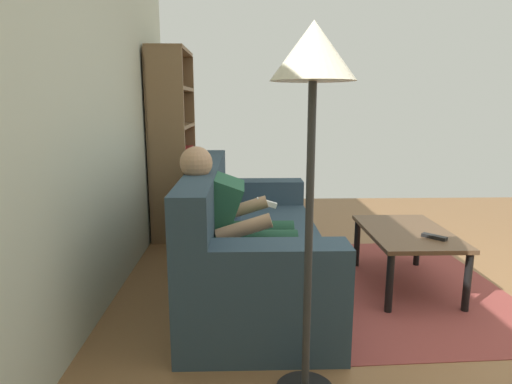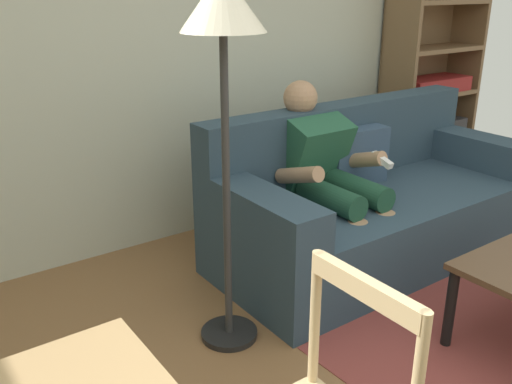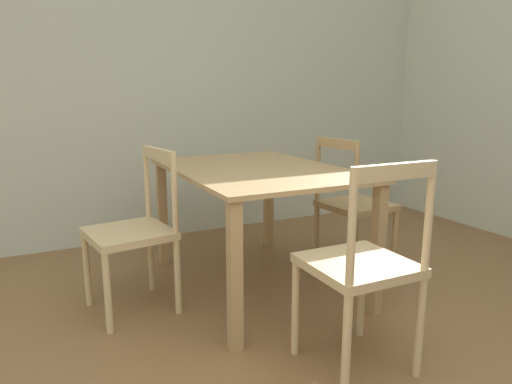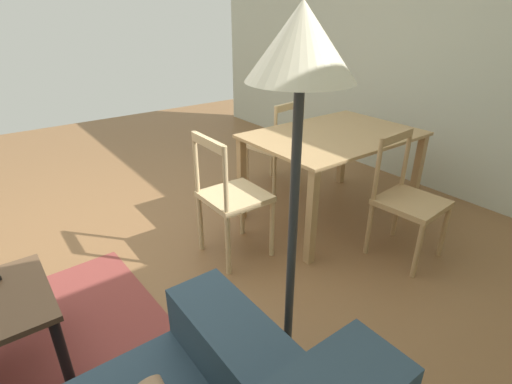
{
  "view_description": "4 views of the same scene",
  "coord_description": "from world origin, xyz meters",
  "px_view_note": "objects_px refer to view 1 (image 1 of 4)",
  "views": [
    {
      "loc": [
        -2.12,
        1.89,
        1.37
      ],
      "look_at": [
        0.99,
        1.81,
        0.73
      ],
      "focal_mm": 30.48,
      "sensor_mm": 36.0,
      "label": 1
    },
    {
      "loc": [
        -1.53,
        -0.37,
        1.64
      ],
      "look_at": [
        -0.38,
        1.24,
        0.9
      ],
      "focal_mm": 38.92,
      "sensor_mm": 36.0,
      "label": 2
    },
    {
      "loc": [
        0.71,
        -0.72,
        1.18
      ],
      "look_at": [
        -1.74,
        0.49,
        0.6
      ],
      "focal_mm": 32.18,
      "sensor_mm": 36.0,
      "label": 3
    },
    {
      "loc": [
        0.6,
        2.54,
        1.68
      ],
      "look_at": [
        -0.38,
        1.24,
        0.9
      ],
      "focal_mm": 27.13,
      "sensor_mm": 36.0,
      "label": 4
    }
  ],
  "objects_px": {
    "coffee_table": "(407,238)",
    "floor_lamp": "(313,88)",
    "bookshelf": "(172,159)",
    "tv_remote": "(434,237)",
    "person_lounging": "(239,225)",
    "couch": "(247,245)"
  },
  "relations": [
    {
      "from": "coffee_table",
      "to": "bookshelf",
      "type": "distance_m",
      "value": 2.51
    },
    {
      "from": "person_lounging",
      "to": "tv_remote",
      "type": "bearing_deg",
      "value": -84.9
    },
    {
      "from": "tv_remote",
      "to": "bookshelf",
      "type": "distance_m",
      "value": 2.71
    },
    {
      "from": "couch",
      "to": "tv_remote",
      "type": "distance_m",
      "value": 1.34
    },
    {
      "from": "coffee_table",
      "to": "floor_lamp",
      "type": "bearing_deg",
      "value": 143.08
    },
    {
      "from": "person_lounging",
      "to": "tv_remote",
      "type": "height_order",
      "value": "person_lounging"
    },
    {
      "from": "couch",
      "to": "coffee_table",
      "type": "height_order",
      "value": "couch"
    },
    {
      "from": "tv_remote",
      "to": "bookshelf",
      "type": "relative_size",
      "value": 0.09
    },
    {
      "from": "person_lounging",
      "to": "tv_remote",
      "type": "distance_m",
      "value": 1.38
    },
    {
      "from": "couch",
      "to": "bookshelf",
      "type": "bearing_deg",
      "value": 27.81
    },
    {
      "from": "floor_lamp",
      "to": "person_lounging",
      "type": "bearing_deg",
      "value": 19.16
    },
    {
      "from": "coffee_table",
      "to": "floor_lamp",
      "type": "height_order",
      "value": "floor_lamp"
    },
    {
      "from": "person_lounging",
      "to": "coffee_table",
      "type": "height_order",
      "value": "person_lounging"
    },
    {
      "from": "tv_remote",
      "to": "floor_lamp",
      "type": "height_order",
      "value": "floor_lamp"
    },
    {
      "from": "coffee_table",
      "to": "person_lounging",
      "type": "bearing_deg",
      "value": 104.34
    },
    {
      "from": "coffee_table",
      "to": "floor_lamp",
      "type": "relative_size",
      "value": 0.54
    },
    {
      "from": "floor_lamp",
      "to": "tv_remote",
      "type": "bearing_deg",
      "value": -45.12
    },
    {
      "from": "bookshelf",
      "to": "floor_lamp",
      "type": "height_order",
      "value": "bookshelf"
    },
    {
      "from": "floor_lamp",
      "to": "bookshelf",
      "type": "bearing_deg",
      "value": 20.91
    },
    {
      "from": "couch",
      "to": "floor_lamp",
      "type": "distance_m",
      "value": 1.7
    },
    {
      "from": "couch",
      "to": "floor_lamp",
      "type": "height_order",
      "value": "floor_lamp"
    },
    {
      "from": "couch",
      "to": "person_lounging",
      "type": "height_order",
      "value": "person_lounging"
    }
  ]
}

